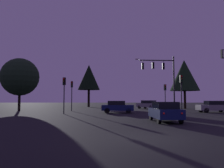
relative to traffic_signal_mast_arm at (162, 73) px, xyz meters
The scene contains 13 objects.
ground_plane 8.59m from the traffic_signal_mast_arm, 144.97° to the left, with size 168.00×168.00×0.00m, color black.
traffic_signal_mast_arm is the anchor object (origin of this frame).
traffic_light_corner_left 3.68m from the traffic_signal_mast_arm, 68.87° to the left, with size 0.36×0.38×3.93m.
traffic_light_corner_right 5.02m from the traffic_signal_mast_arm, 75.36° to the right, with size 0.32×0.36×4.57m.
traffic_light_median 13.25m from the traffic_signal_mast_arm, 169.74° to the left, with size 0.31×0.36×4.37m.
traffic_light_far_side 13.53m from the traffic_signal_mast_arm, 161.50° to the right, with size 0.36×0.38×4.28m.
car_nearside_lane 14.56m from the traffic_signal_mast_arm, 102.90° to the right, with size 1.80×4.31×1.52m.
car_crossing_left 8.15m from the traffic_signal_mast_arm, 158.88° to the right, with size 4.08×2.00×1.52m.
car_crossing_right 7.87m from the traffic_signal_mast_arm, 14.99° to the right, with size 4.26×1.90×1.52m.
car_far_lane 10.61m from the traffic_signal_mast_arm, 92.20° to the left, with size 3.96×4.56×1.52m.
tree_behind_sign 23.10m from the traffic_signal_mast_arm, 121.31° to the left, with size 5.00×5.00×9.52m.
tree_left_far 12.23m from the traffic_signal_mast_arm, 57.67° to the left, with size 5.34×5.34×9.00m.
tree_center_horizon 21.27m from the traffic_signal_mast_arm, behind, with size 5.71×5.71×7.97m.
Camera 1 is at (-1.77, -9.81, 1.70)m, focal length 35.74 mm.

